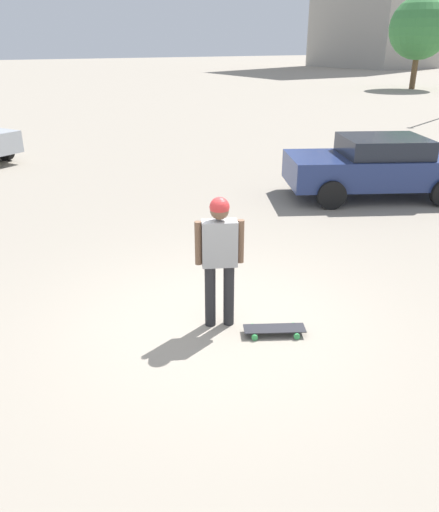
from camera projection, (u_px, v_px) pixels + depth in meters
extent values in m
plane|color=gray|center=(220.00, 324.00, 6.52)|extent=(220.00, 220.00, 0.00)
cylinder|color=#262628|center=(210.00, 296.00, 6.34)|extent=(0.14, 0.14, 0.84)
cylinder|color=#262628|center=(229.00, 295.00, 6.36)|extent=(0.14, 0.14, 0.84)
cube|color=#999999|center=(220.00, 243.00, 6.07)|extent=(0.48, 0.36, 0.58)
cylinder|color=brown|center=(198.00, 243.00, 6.04)|extent=(0.09, 0.09, 0.55)
cylinder|color=brown|center=(241.00, 241.00, 6.09)|extent=(0.09, 0.09, 0.55)
sphere|color=brown|center=(220.00, 210.00, 5.90)|extent=(0.23, 0.23, 0.23)
sphere|color=red|center=(220.00, 207.00, 5.89)|extent=(0.24, 0.24, 0.24)
cube|color=#232328|center=(274.00, 328.00, 6.26)|extent=(0.79, 0.55, 0.01)
cylinder|color=green|center=(255.00, 337.00, 6.15)|extent=(0.08, 0.06, 0.08)
cylinder|color=green|center=(252.00, 327.00, 6.38)|extent=(0.08, 0.06, 0.08)
cylinder|color=green|center=(297.00, 336.00, 6.17)|extent=(0.08, 0.06, 0.08)
cylinder|color=green|center=(293.00, 326.00, 6.40)|extent=(0.08, 0.06, 0.08)
cube|color=navy|center=(376.00, 169.00, 11.65)|extent=(4.47, 3.42, 0.66)
cube|color=#1E232D|center=(383.00, 146.00, 11.44)|extent=(2.37, 2.24, 0.42)
cylinder|color=black|center=(331.00, 195.00, 10.90)|extent=(0.65, 0.46, 0.63)
cylinder|color=black|center=(312.00, 175.00, 12.51)|extent=(0.65, 0.46, 0.63)
cylinder|color=black|center=(411.00, 173.00, 12.66)|extent=(0.65, 0.46, 0.63)
cylinder|color=black|center=(5.00, 149.00, 15.38)|extent=(0.52, 0.72, 0.71)
cylinder|color=brown|center=(414.00, 70.00, 38.32)|extent=(0.43, 0.43, 2.76)
sphere|color=#387A3D|center=(420.00, 28.00, 37.14)|extent=(4.54, 4.54, 4.54)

